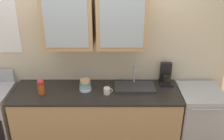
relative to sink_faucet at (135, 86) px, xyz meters
name	(u,v)px	position (x,y,z in m)	size (l,w,h in m)	color
back_wall_unit	(97,37)	(-0.52, 0.23, 0.62)	(3.61, 0.49, 2.87)	beige
counter	(98,119)	(-0.51, -0.09, -0.46)	(2.20, 0.67, 0.88)	tan
sink_faucet	(135,86)	(0.00, 0.00, 0.00)	(0.54, 0.31, 0.27)	#2D2D30
bowl_stack	(86,85)	(-0.66, -0.06, 0.05)	(0.16, 0.16, 0.16)	white
vase	(42,86)	(-1.22, -0.16, 0.09)	(0.08, 0.08, 0.22)	#BF4C19
cup_near_sink	(108,91)	(-0.37, -0.16, 0.02)	(0.12, 0.09, 0.09)	silver
dishwasher	(198,119)	(0.88, -0.10, -0.46)	(0.57, 0.66, 0.88)	#ADAFB5
coffee_maker	(167,76)	(0.44, 0.14, 0.09)	(0.17, 0.20, 0.29)	black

